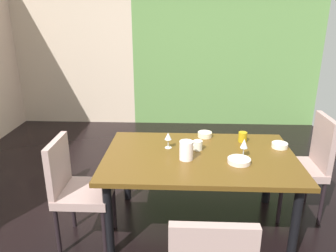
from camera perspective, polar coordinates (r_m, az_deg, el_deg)
ground_plane at (r=3.35m, az=-3.66°, el=-15.44°), size 5.25×5.86×0.02m
back_panel_interior at (r=5.95m, az=-16.45°, el=12.79°), size 2.11×0.10×2.59m
garden_window_panel at (r=5.69m, az=10.15°, el=12.99°), size 3.14×0.10×2.59m
dining_table at (r=2.90m, az=5.49°, el=-6.43°), size 1.65×1.07×0.72m
chair_left_near at (r=2.85m, az=-15.85°, el=-9.97°), size 0.44×0.44×0.94m
chair_right_far at (r=3.38m, az=23.14°, el=-5.64°), size 0.44×0.44×1.00m
wine_glass_east at (r=2.96m, az=0.03°, el=-1.90°), size 0.06×0.06×0.15m
wine_glass_right at (r=2.85m, az=13.11°, el=-3.09°), size 0.06×0.06×0.16m
serving_bowl_near_shelf at (r=2.76m, az=12.27°, el=-5.93°), size 0.19×0.19×0.04m
serving_bowl_south at (r=3.26m, az=6.44°, el=-1.47°), size 0.14×0.14×0.05m
serving_bowl_corner at (r=3.16m, az=18.87°, el=-3.19°), size 0.14×0.14×0.04m
cup_center at (r=2.95m, az=5.21°, el=-3.36°), size 0.08×0.08×0.09m
cup_front at (r=3.20m, az=12.87°, el=-1.88°), size 0.08×0.08×0.10m
pitcher_west at (r=2.74m, az=3.22°, el=-4.23°), size 0.13×0.12×0.16m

